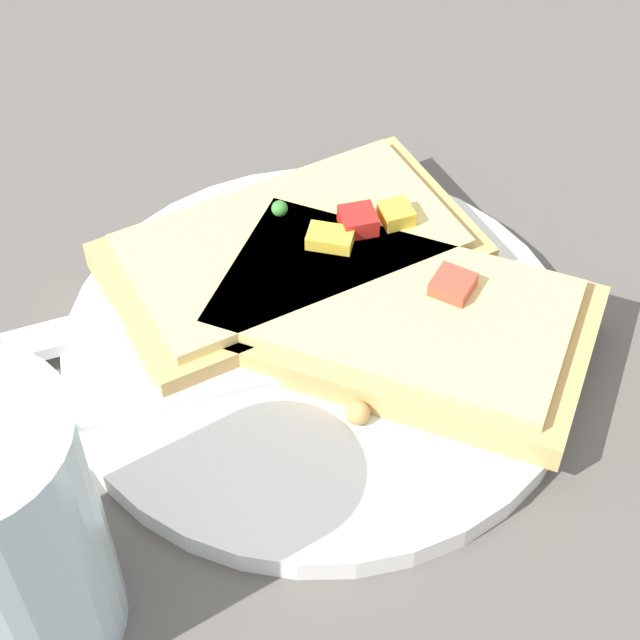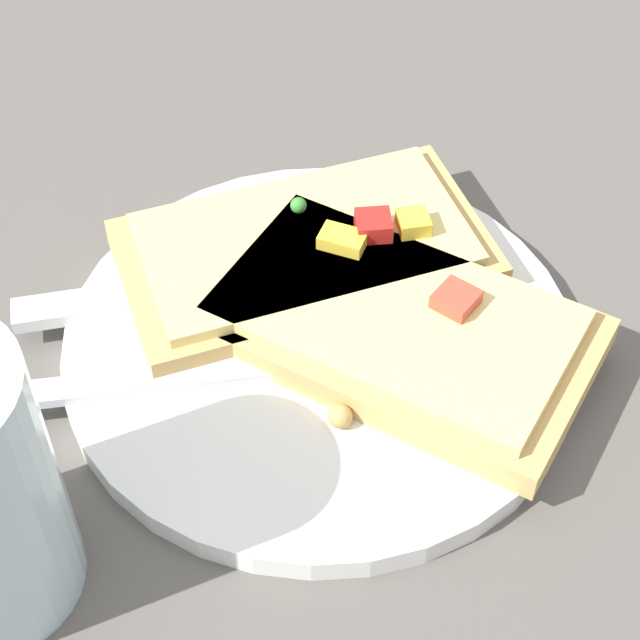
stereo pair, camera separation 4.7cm
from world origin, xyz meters
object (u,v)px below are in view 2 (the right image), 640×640
(fork, at_px, (279,366))
(pizza_slice_main, at_px, (395,324))
(plate, at_px, (320,343))
(knife, at_px, (196,289))
(pizza_slice_corner, at_px, (310,250))

(fork, xyz_separation_m, pizza_slice_main, (-0.01, 0.05, 0.01))
(plate, xyz_separation_m, pizza_slice_main, (0.01, 0.03, 0.02))
(pizza_slice_main, bearing_deg, fork, 49.32)
(fork, bearing_deg, pizza_slice_main, 10.71)
(fork, relative_size, pizza_slice_main, 1.13)
(knife, distance_m, pizza_slice_main, 0.10)
(plate, bearing_deg, knife, -123.69)
(pizza_slice_main, relative_size, pizza_slice_corner, 1.06)
(plate, relative_size, fork, 1.05)
(knife, xyz_separation_m, pizza_slice_main, (0.04, 0.08, 0.01))
(plate, bearing_deg, pizza_slice_main, 76.89)
(pizza_slice_main, distance_m, pizza_slice_corner, 0.06)
(plate, height_order, pizza_slice_main, pizza_slice_main)
(pizza_slice_corner, bearing_deg, pizza_slice_main, 109.59)
(knife, xyz_separation_m, pizza_slice_corner, (-0.01, 0.06, 0.01))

